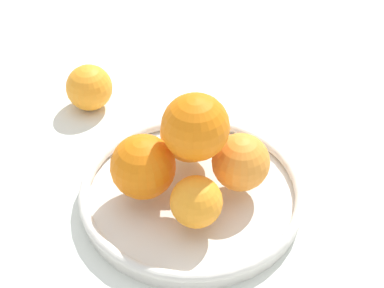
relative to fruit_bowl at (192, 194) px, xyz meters
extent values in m
plane|color=silver|center=(0.00, 0.00, -0.01)|extent=(4.00, 4.00, 0.00)
cylinder|color=silver|center=(0.00, 0.00, -0.01)|extent=(0.29, 0.29, 0.01)
torus|color=silver|center=(0.00, 0.00, 0.01)|extent=(0.30, 0.30, 0.01)
sphere|color=orange|center=(-0.04, -0.05, 0.05)|extent=(0.08, 0.08, 0.08)
sphere|color=orange|center=(0.05, -0.04, 0.06)|extent=(0.08, 0.08, 0.08)
sphere|color=orange|center=(0.03, 0.05, 0.06)|extent=(0.08, 0.08, 0.08)
sphere|color=orange|center=(-0.05, 0.03, 0.05)|extent=(0.06, 0.06, 0.06)
sphere|color=orange|center=(-0.01, 0.00, 0.12)|extent=(0.08, 0.08, 0.08)
sphere|color=orange|center=(0.26, -0.01, 0.02)|extent=(0.07, 0.07, 0.07)
camera|label=1|loc=(-0.46, 0.39, 0.61)|focal=60.00mm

